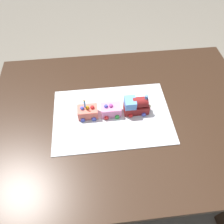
{
  "coord_description": "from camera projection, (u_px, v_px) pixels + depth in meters",
  "views": [
    {
      "loc": [
        0.14,
        0.66,
        1.65
      ],
      "look_at": [
        0.07,
        -0.0,
        0.77
      ],
      "focal_mm": 35.06,
      "sensor_mm": 36.0,
      "label": 1
    }
  ],
  "objects": [
    {
      "name": "ground_plane",
      "position": [
        120.0,
        171.0,
        1.72
      ],
      "size": [
        8.0,
        8.0,
        0.0
      ],
      "primitive_type": "plane",
      "color": "gray"
    },
    {
      "name": "cake_board",
      "position": [
        112.0,
        116.0,
        1.13
      ],
      "size": [
        0.6,
        0.4,
        0.0
      ],
      "primitive_type": "cube",
      "color": "silver",
      "rests_on": "dining_table"
    },
    {
      "name": "dining_table",
      "position": [
        124.0,
        126.0,
        1.22
      ],
      "size": [
        1.4,
        1.0,
        0.74
      ],
      "color": "#382316",
      "rests_on": "ground"
    },
    {
      "name": "birthday_candle",
      "position": [
        84.0,
        103.0,
        1.05
      ],
      "size": [
        0.01,
        0.01,
        0.06
      ],
      "color": "#4CA5E5",
      "rests_on": "cake_car_gondola_coral"
    },
    {
      "name": "cake_locomotive",
      "position": [
        136.0,
        105.0,
        1.11
      ],
      "size": [
        0.14,
        0.08,
        0.12
      ],
      "color": "maroon",
      "rests_on": "cake_board"
    },
    {
      "name": "cake_car_flatbed_bubblegum",
      "position": [
        111.0,
        110.0,
        1.11
      ],
      "size": [
        0.1,
        0.08,
        0.07
      ],
      "color": "pink",
      "rests_on": "cake_board"
    },
    {
      "name": "cake_car_gondola_coral",
      "position": [
        88.0,
        112.0,
        1.1
      ],
      "size": [
        0.1,
        0.08,
        0.07
      ],
      "color": "#F27260",
      "rests_on": "cake_board"
    }
  ]
}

